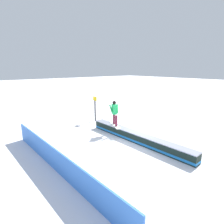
# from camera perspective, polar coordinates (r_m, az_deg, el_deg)

# --- Properties ---
(ground_plane) EXTENTS (120.00, 120.00, 0.00)m
(ground_plane) POSITION_cam_1_polar(r_m,az_deg,el_deg) (10.35, 7.56, -9.11)
(ground_plane) COLOR white
(grind_box) EXTENTS (6.81, 0.69, 0.53)m
(grind_box) POSITION_cam_1_polar(r_m,az_deg,el_deg) (10.26, 7.60, -7.87)
(grind_box) COLOR black
(grind_box) RESTS_ON ground_plane
(snowboarder) EXTENTS (1.55, 0.89, 1.49)m
(snowboarder) POSITION_cam_1_polar(r_m,az_deg,el_deg) (11.23, 0.77, 0.02)
(snowboarder) COLOR silver
(snowboarder) RESTS_ON grind_box
(safety_fence) EXTENTS (8.68, 0.24, 0.94)m
(safety_fence) POSITION_cam_1_polar(r_m,az_deg,el_deg) (7.71, -16.85, -14.07)
(safety_fence) COLOR #3D7BE0
(safety_fence) RESTS_ON ground_plane
(trail_marker) EXTENTS (0.40, 0.10, 1.88)m
(trail_marker) POSITION_cam_1_polar(r_m,az_deg,el_deg) (13.87, -5.24, 1.19)
(trail_marker) COLOR #262628
(trail_marker) RESTS_ON ground_plane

